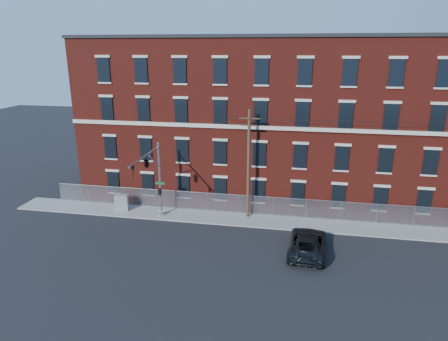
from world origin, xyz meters
TOP-DOWN VIEW (x-y plane):
  - ground at (0.00, 0.00)m, footprint 140.00×140.00m
  - sidewalk at (12.00, 5.00)m, footprint 65.00×3.00m
  - mill_building at (12.00, 13.93)m, footprint 55.30×14.32m
  - chain_link_fence at (12.00, 6.30)m, footprint 59.06×0.06m
  - traffic_signal_mast at (-6.00, 2.18)m, footprint 0.90×6.75m
  - utility_pole_near at (2.00, 5.60)m, footprint 1.80×0.28m
  - pickup_truck at (7.35, -0.11)m, footprint 3.12×6.03m
  - utility_cabinet at (-10.15, 4.91)m, footprint 1.34×0.86m

SIDE VIEW (x-z plane):
  - ground at x=0.00m, z-range 0.00..0.00m
  - sidewalk at x=12.00m, z-range 0.00..0.12m
  - pickup_truck at x=7.35m, z-range 0.00..1.62m
  - utility_cabinet at x=-10.15m, z-range 0.12..1.67m
  - chain_link_fence at x=12.00m, z-range 0.13..1.98m
  - utility_pole_near at x=2.00m, z-range 0.34..10.34m
  - traffic_signal_mast at x=-6.00m, z-range 1.89..8.89m
  - mill_building at x=12.00m, z-range 0.00..16.30m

